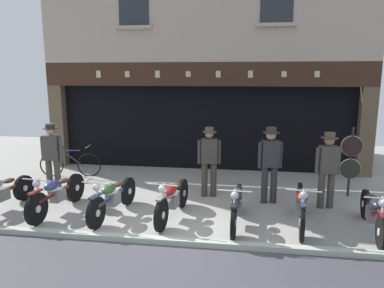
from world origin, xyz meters
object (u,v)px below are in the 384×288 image
object	(u,v)px
tyre_sign_pole	(351,158)
leaning_bicycle	(70,164)
salesman_right	(270,161)
motorcycle_center_left	(113,197)
motorcycle_far_right	(373,212)
salesman_left	(52,155)
motorcycle_far_left	(0,192)
motorcycle_center	(172,199)
motorcycle_left	(57,193)
motorcycle_center_right	(236,205)
advert_board_near	(148,112)
assistant_far_right	(328,166)
motorcycle_right	(301,205)
shopkeeper_center	(209,158)

from	to	relation	value
tyre_sign_pole	leaning_bicycle	distance (m)	7.64
salesman_right	tyre_sign_pole	size ratio (longest dim) A/B	1.04
motorcycle_center_left	tyre_sign_pole	size ratio (longest dim) A/B	1.18
motorcycle_far_right	salesman_left	bearing A→B (deg)	-3.25
motorcycle_far_left	motorcycle_far_right	bearing A→B (deg)	-170.71
motorcycle_far_left	motorcycle_center	bearing A→B (deg)	-169.05
salesman_left	leaning_bicycle	distance (m)	1.72
motorcycle_center_left	leaning_bicycle	bearing A→B (deg)	-41.93
motorcycle_left	leaning_bicycle	size ratio (longest dim) A/B	1.16
motorcycle_center_right	salesman_left	distance (m)	4.77
motorcycle_center	tyre_sign_pole	xyz separation A→B (m)	(3.99, 2.00, 0.53)
motorcycle_center_left	motorcycle_far_right	distance (m)	5.13
motorcycle_center_right	advert_board_near	size ratio (longest dim) A/B	1.84
assistant_far_right	motorcycle_right	bearing A→B (deg)	45.89
shopkeeper_center	advert_board_near	distance (m)	3.59
motorcycle_far_right	salesman_left	size ratio (longest dim) A/B	1.14
motorcycle_center_right	salesman_right	bearing A→B (deg)	-113.84
salesman_right	motorcycle_right	bearing A→B (deg)	101.22
motorcycle_far_right	salesman_right	bearing A→B (deg)	-29.78
tyre_sign_pole	advert_board_near	distance (m)	6.08
motorcycle_center_right	salesman_left	size ratio (longest dim) A/B	1.11
motorcycle_center_right	shopkeeper_center	world-z (taller)	shopkeeper_center
motorcycle_center	advert_board_near	distance (m)	4.69
motorcycle_far_left	advert_board_near	size ratio (longest dim) A/B	1.79
motorcycle_far_right	assistant_far_right	bearing A→B (deg)	-57.09
salesman_left	assistant_far_right	distance (m)	6.50
motorcycle_right	assistant_far_right	distance (m)	1.42
leaning_bicycle	salesman_left	bearing A→B (deg)	4.71
salesman_left	tyre_sign_pole	world-z (taller)	salesman_left
motorcycle_center_left	shopkeeper_center	bearing A→B (deg)	-132.75
salesman_right	leaning_bicycle	distance (m)	5.84
salesman_left	motorcycle_far_left	bearing A→B (deg)	65.18
motorcycle_right	motorcycle_far_left	bearing A→B (deg)	6.95
shopkeeper_center	assistant_far_right	xyz separation A→B (m)	(2.66, -0.40, 0.01)
motorcycle_left	motorcycle_center	xyz separation A→B (m)	(2.53, 0.02, -0.00)
motorcycle_center_left	motorcycle_right	size ratio (longest dim) A/B	1.00
motorcycle_right	shopkeeper_center	distance (m)	2.53
motorcycle_left	assistant_far_right	size ratio (longest dim) A/B	1.21
salesman_left	motorcycle_left	bearing A→B (deg)	121.85
motorcycle_left	motorcycle_far_right	distance (m)	6.40
assistant_far_right	motorcycle_left	bearing A→B (deg)	-1.24
motorcycle_right	assistant_far_right	size ratio (longest dim) A/B	1.18
motorcycle_far_left	motorcycle_right	xyz separation A→B (m)	(6.38, 0.08, 0.02)
salesman_right	advert_board_near	xyz separation A→B (m)	(-3.65, 2.95, 0.78)
motorcycle_left	motorcycle_center_right	world-z (taller)	motorcycle_left
motorcycle_center_left	motorcycle_center_right	size ratio (longest dim) A/B	1.03
motorcycle_center_left	leaning_bicycle	distance (m)	3.60
shopkeeper_center	leaning_bicycle	distance (m)	4.41
motorcycle_center	salesman_right	distance (m)	2.45
salesman_left	shopkeeper_center	bearing A→B (deg)	-174.19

